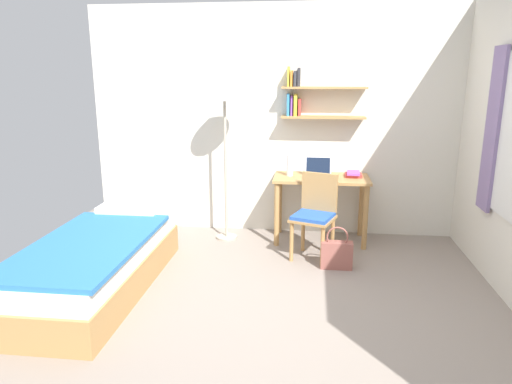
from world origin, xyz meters
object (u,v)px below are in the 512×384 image
Objects in this scene: desk at (321,189)px; water_bottle at (290,166)px; desk_chair at (315,212)px; bed at (97,263)px; handbag at (337,254)px; laptop at (318,171)px; standing_lamp at (224,99)px; book_stack at (353,174)px.

desk is 0.44m from water_bottle.
desk_chair reaches higher than desk.
handbag is at bearing 18.49° from bed.
bed is 2.47m from desk.
desk is 3.53× the size of laptop.
handbag is at bearing -76.65° from laptop.
standing_lamp is (-1.00, 0.44, 1.10)m from desk_chair.
bed reaches higher than handbag.
bed is 2.81m from book_stack.
bed is at bearing -141.61° from laptop.
standing_lamp reaches higher than bed.
bed is at bearing -152.54° from desk_chair.
standing_lamp is 1.29m from laptop.
book_stack is at bearing 53.42° from desk_chair.
desk is at bearing 3.21° from standing_lamp.
book_stack is (0.70, 0.04, -0.09)m from water_bottle.
book_stack is 1.05m from handbag.
bed is at bearing -136.84° from water_bottle.
book_stack is at bearing 33.77° from bed.
desk is at bearing -170.50° from book_stack.
desk_chair reaches higher than bed.
water_bottle is (-0.35, 0.02, 0.26)m from desk.
desk_chair is (-0.06, -0.50, -0.12)m from desk.
water_bottle is (-0.31, -0.02, 0.06)m from laptop.
water_bottle is 0.71m from book_stack.
laptop is 0.39m from book_stack.
water_bottle reaches higher than book_stack.
desk is at bearing 37.18° from bed.
desk is at bearing -3.24° from water_bottle.
desk_chair is 3.73× the size of water_bottle.
desk is at bearing 101.21° from handbag.
water_bottle is (-0.29, 0.52, 0.38)m from desk_chair.
bed is 8.77× the size of water_bottle.
desk_chair reaches higher than book_stack.
desk_chair is 0.48× the size of standing_lamp.
desk reaches higher than bed.
standing_lamp is at bearing -174.70° from laptop.
laptop is (0.03, 0.53, 0.32)m from desk_chair.
bed is 1.13× the size of standing_lamp.
bed is at bearing -142.82° from desk.
laptop is 1.28× the size of water_bottle.
desk_chair is 0.48m from handbag.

